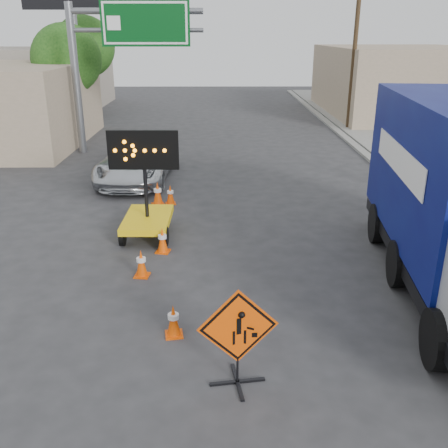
{
  "coord_description": "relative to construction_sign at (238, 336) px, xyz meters",
  "views": [
    {
      "loc": [
        0.2,
        -6.25,
        5.5
      ],
      "look_at": [
        0.3,
        3.83,
        1.62
      ],
      "focal_mm": 40.0,
      "sensor_mm": 36.0,
      "label": 1
    }
  ],
  "objects": [
    {
      "name": "ground",
      "position": [
        -0.49,
        -0.6,
        -0.93
      ],
      "size": [
        100.0,
        100.0,
        0.0
      ],
      "primitive_type": "plane",
      "color": "#2D2D30",
      "rests_on": "ground"
    },
    {
      "name": "curb_right",
      "position": [
        6.71,
        14.4,
        -0.87
      ],
      "size": [
        0.4,
        60.0,
        0.12
      ],
      "primitive_type": "cube",
      "color": "gray",
      "rests_on": "ground"
    },
    {
      "name": "sidewalk_right",
      "position": [
        9.01,
        14.4,
        -0.86
      ],
      "size": [
        4.0,
        60.0,
        0.15
      ],
      "primitive_type": "cube",
      "color": "gray",
      "rests_on": "ground"
    },
    {
      "name": "storefront_left_far",
      "position": [
        -15.49,
        33.4,
        1.27
      ],
      "size": [
        12.0,
        10.0,
        4.4
      ],
      "primitive_type": "cube",
      "color": "gray",
      "rests_on": "ground"
    },
    {
      "name": "building_right_far",
      "position": [
        12.51,
        29.4,
        1.37
      ],
      "size": [
        10.0,
        14.0,
        4.6
      ],
      "primitive_type": "cube",
      "color": "tan",
      "rests_on": "ground"
    },
    {
      "name": "highway_gantry",
      "position": [
        -4.93,
        17.35,
        4.14
      ],
      "size": [
        6.18,
        0.38,
        6.9
      ],
      "color": "slate",
      "rests_on": "ground"
    },
    {
      "name": "utility_pole_far",
      "position": [
        7.51,
        23.4,
        3.75
      ],
      "size": [
        1.8,
        0.26,
        9.0
      ],
      "color": "#43341D",
      "rests_on": "ground"
    },
    {
      "name": "tree_left_near",
      "position": [
        -8.49,
        21.4,
        3.23
      ],
      "size": [
        3.71,
        3.71,
        6.03
      ],
      "color": "#43341D",
      "rests_on": "ground"
    },
    {
      "name": "tree_left_far",
      "position": [
        -9.49,
        29.4,
        3.67
      ],
      "size": [
        4.1,
        4.1,
        6.66
      ],
      "color": "#43341D",
      "rests_on": "ground"
    },
    {
      "name": "construction_sign",
      "position": [
        0.0,
        0.0,
        0.0
      ],
      "size": [
        1.32,
        0.94,
        1.77
      ],
      "rotation": [
        0.0,
        0.0,
        0.15
      ],
      "color": "black",
      "rests_on": "ground"
    },
    {
      "name": "arrow_board",
      "position": [
        -2.36,
        6.57,
        -0.25
      ],
      "size": [
        1.93,
        2.16,
        3.06
      ],
      "rotation": [
        0.0,
        0.0,
        -0.01
      ],
      "color": "yellow",
      "rests_on": "ground"
    },
    {
      "name": "pickup_truck",
      "position": [
        -3.54,
        12.41,
        -0.16
      ],
      "size": [
        2.81,
        5.64,
        1.53
      ],
      "primitive_type": "imported",
      "rotation": [
        0.0,
        0.0,
        -0.05
      ],
      "color": "silver",
      "rests_on": "ground"
    },
    {
      "name": "cone_a",
      "position": [
        -1.18,
        1.43,
        -0.6
      ],
      "size": [
        0.39,
        0.39,
        0.66
      ],
      "rotation": [
        0.0,
        0.0,
        0.16
      ],
      "color": "#EF4B05",
      "rests_on": "ground"
    },
    {
      "name": "cone_b",
      "position": [
        -2.17,
        3.96,
        -0.59
      ],
      "size": [
        0.39,
        0.39,
        0.68
      ],
      "rotation": [
        0.0,
        0.0,
        -0.13
      ],
      "color": "#EF4B05",
      "rests_on": "ground"
    },
    {
      "name": "cone_c",
      "position": [
        -1.81,
        5.37,
        -0.58
      ],
      "size": [
        0.41,
        0.41,
        0.7
      ],
      "rotation": [
        0.0,
        0.0,
        -0.19
      ],
      "color": "#EF4B05",
      "rests_on": "ground"
    },
    {
      "name": "cone_d",
      "position": [
        -2.39,
        9.32,
        -0.53
      ],
      "size": [
        0.52,
        0.52,
        0.8
      ],
      "rotation": [
        0.0,
        0.0,
        0.36
      ],
      "color": "#EF4B05",
      "rests_on": "ground"
    },
    {
      "name": "cone_e",
      "position": [
        -1.97,
        9.4,
        -0.6
      ],
      "size": [
        0.4,
        0.4,
        0.67
      ],
      "rotation": [
        0.0,
        0.0,
        0.19
      ],
      "color": "#EF4B05",
      "rests_on": "ground"
    }
  ]
}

